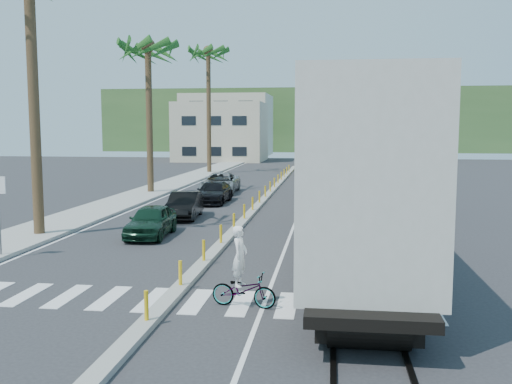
% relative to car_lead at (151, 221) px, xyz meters
% --- Properties ---
extents(ground, '(140.00, 140.00, 0.00)m').
position_rel_car_lead_xyz_m(ground, '(3.31, -6.63, -0.67)').
color(ground, '#28282B').
rests_on(ground, ground).
extents(sidewalk, '(3.00, 90.00, 0.15)m').
position_rel_car_lead_xyz_m(sidewalk, '(-5.19, 18.37, -0.59)').
color(sidewalk, gray).
rests_on(sidewalk, ground).
extents(rails, '(1.56, 100.00, 0.06)m').
position_rel_car_lead_xyz_m(rails, '(8.31, 21.37, -0.64)').
color(rails, black).
rests_on(rails, ground).
extents(median, '(0.45, 60.00, 0.85)m').
position_rel_car_lead_xyz_m(median, '(3.31, 13.33, -0.58)').
color(median, gray).
rests_on(median, ground).
extents(crosswalk, '(14.00, 2.20, 0.01)m').
position_rel_car_lead_xyz_m(crosswalk, '(3.31, -8.63, -0.66)').
color(crosswalk, silver).
rests_on(crosswalk, ground).
extents(lane_markings, '(9.42, 90.00, 0.01)m').
position_rel_car_lead_xyz_m(lane_markings, '(1.16, 18.37, -0.66)').
color(lane_markings, silver).
rests_on(lane_markings, ground).
extents(freight_train, '(3.00, 60.94, 5.85)m').
position_rel_car_lead_xyz_m(freight_train, '(8.31, 15.22, 2.24)').
color(freight_train, beige).
rests_on(freight_train, ground).
extents(palm_trees, '(3.50, 37.20, 13.75)m').
position_rel_car_lead_xyz_m(palm_trees, '(-4.79, 16.07, 10.14)').
color(palm_trees, brown).
rests_on(palm_trees, ground).
extents(buildings, '(38.00, 27.00, 10.00)m').
position_rel_car_lead_xyz_m(buildings, '(-3.10, 65.02, 3.69)').
color(buildings, '#B9B093').
rests_on(buildings, ground).
extents(hillside, '(80.00, 20.00, 12.00)m').
position_rel_car_lead_xyz_m(hillside, '(3.31, 93.37, 5.33)').
color(hillside, '#385628').
rests_on(hillside, ground).
extents(car_lead, '(1.88, 4.04, 1.34)m').
position_rel_car_lead_xyz_m(car_lead, '(0.00, 0.00, 0.00)').
color(car_lead, black).
rests_on(car_lead, ground).
extents(car_second, '(1.99, 4.23, 1.33)m').
position_rel_car_lead_xyz_m(car_second, '(0.15, 4.97, -0.01)').
color(car_second, black).
rests_on(car_second, ground).
extents(car_third, '(1.97, 4.52, 1.29)m').
position_rel_car_lead_xyz_m(car_third, '(0.40, 10.96, -0.02)').
color(car_third, black).
rests_on(car_third, ground).
extents(car_rear, '(2.69, 5.28, 1.43)m').
position_rel_car_lead_xyz_m(car_rear, '(-0.24, 16.29, 0.05)').
color(car_rear, '#979A9C').
rests_on(car_rear, ground).
extents(cyclist, '(1.13, 1.89, 2.11)m').
position_rel_car_lead_xyz_m(cyclist, '(5.30, -8.91, -0.01)').
color(cyclist, '#9EA0A5').
rests_on(cyclist, ground).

